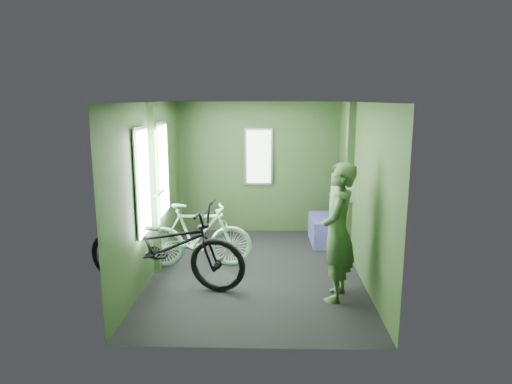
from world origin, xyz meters
TOP-DOWN VIEW (x-y plane):
  - room at (-0.04, 0.04)m, footprint 4.00×4.02m
  - bicycle_black at (-1.12, -0.57)m, footprint 2.19×1.21m
  - bicycle_mint at (-0.83, 0.14)m, footprint 1.58×0.58m
  - passenger at (0.98, -0.84)m, footprint 0.55×0.71m
  - waste_box at (1.26, 0.80)m, footprint 0.27×0.38m
  - bench_seat at (1.14, 1.32)m, footprint 0.50×0.88m

SIDE VIEW (x-z plane):
  - bicycle_black at x=-1.12m, z-range -0.57..0.57m
  - bicycle_mint at x=-0.83m, z-range -0.47..0.47m
  - bench_seat at x=1.14m, z-range -0.19..0.73m
  - waste_box at x=1.26m, z-range 0.00..0.91m
  - passenger at x=0.98m, z-range 0.00..1.64m
  - room at x=-0.04m, z-range 0.28..2.59m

